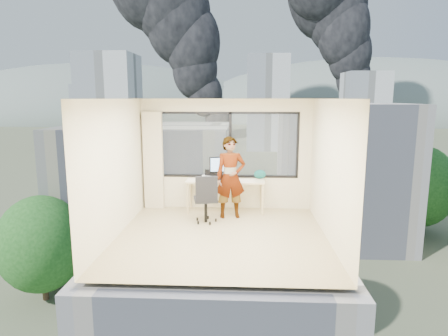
# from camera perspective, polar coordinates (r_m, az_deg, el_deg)

# --- Properties ---
(floor) EXTENTS (4.00, 4.00, 0.01)m
(floor) POSITION_cam_1_polar(r_m,az_deg,el_deg) (7.51, -0.39, -10.05)
(floor) COLOR tan
(floor) RESTS_ON ground
(ceiling) EXTENTS (4.00, 4.00, 0.01)m
(ceiling) POSITION_cam_1_polar(r_m,az_deg,el_deg) (7.04, -0.42, 10.21)
(ceiling) COLOR white
(ceiling) RESTS_ON ground
(wall_front) EXTENTS (4.00, 0.01, 2.60)m
(wall_front) POSITION_cam_1_polar(r_m,az_deg,el_deg) (5.21, -1.67, -4.27)
(wall_front) COLOR beige
(wall_front) RESTS_ON ground
(wall_left) EXTENTS (0.01, 4.00, 2.60)m
(wall_left) POSITION_cam_1_polar(r_m,az_deg,el_deg) (7.55, -15.75, -0.10)
(wall_left) COLOR beige
(wall_left) RESTS_ON ground
(wall_right) EXTENTS (0.01, 4.00, 2.60)m
(wall_right) POSITION_cam_1_polar(r_m,az_deg,el_deg) (7.33, 15.41, -0.38)
(wall_right) COLOR beige
(wall_right) RESTS_ON ground
(window_wall) EXTENTS (3.30, 0.16, 1.55)m
(window_wall) POSITION_cam_1_polar(r_m,az_deg,el_deg) (9.10, 0.63, 3.45)
(window_wall) COLOR black
(window_wall) RESTS_ON ground
(curtain) EXTENTS (0.45, 0.14, 2.30)m
(curtain) POSITION_cam_1_polar(r_m,az_deg,el_deg) (9.28, -10.40, 1.07)
(curtain) COLOR beige
(curtain) RESTS_ON floor
(desk) EXTENTS (1.80, 0.60, 0.75)m
(desk) POSITION_cam_1_polar(r_m,az_deg,el_deg) (8.98, 0.21, -4.12)
(desk) COLOR beige
(desk) RESTS_ON floor
(chair) EXTENTS (0.63, 0.63, 1.06)m
(chair) POSITION_cam_1_polar(r_m,az_deg,el_deg) (8.18, -2.73, -4.44)
(chair) COLOR black
(chair) RESTS_ON floor
(person) EXTENTS (0.72, 0.54, 1.80)m
(person) POSITION_cam_1_polar(r_m,az_deg,el_deg) (8.44, 0.97, -1.41)
(person) COLOR #2D2D33
(person) RESTS_ON floor
(monitor) EXTENTS (0.56, 0.22, 0.55)m
(monitor) POSITION_cam_1_polar(r_m,az_deg,el_deg) (8.90, -0.43, 0.02)
(monitor) COLOR black
(monitor) RESTS_ON desk
(game_console) EXTENTS (0.31, 0.26, 0.07)m
(game_console) POSITION_cam_1_polar(r_m,az_deg,el_deg) (9.14, -2.25, -1.23)
(game_console) COLOR white
(game_console) RESTS_ON desk
(laptop) EXTENTS (0.39, 0.40, 0.20)m
(laptop) POSITION_cam_1_polar(r_m,az_deg,el_deg) (8.92, -2.26, -1.11)
(laptop) COLOR black
(laptop) RESTS_ON desk
(cellphone) EXTENTS (0.12, 0.08, 0.01)m
(cellphone) POSITION_cam_1_polar(r_m,az_deg,el_deg) (8.75, 1.42, -1.94)
(cellphone) COLOR black
(cellphone) RESTS_ON desk
(pen_cup) EXTENTS (0.09, 0.09, 0.09)m
(pen_cup) POSITION_cam_1_polar(r_m,az_deg,el_deg) (8.79, 0.93, -1.62)
(pen_cup) COLOR black
(pen_cup) RESTS_ON desk
(handbag) EXTENTS (0.30, 0.22, 0.21)m
(handbag) POSITION_cam_1_polar(r_m,az_deg,el_deg) (9.06, 5.33, -0.92)
(handbag) COLOR #0E5254
(handbag) RESTS_ON desk
(exterior_ground) EXTENTS (400.00, 400.00, 0.04)m
(exterior_ground) POSITION_cam_1_polar(r_m,az_deg,el_deg) (128.11, 2.68, 2.84)
(exterior_ground) COLOR #515B3D
(exterior_ground) RESTS_ON ground
(near_bldg_a) EXTENTS (16.00, 12.00, 14.00)m
(near_bldg_a) POSITION_cam_1_polar(r_m,az_deg,el_deg) (39.40, -11.04, -4.02)
(near_bldg_a) COLOR beige
(near_bldg_a) RESTS_ON exterior_ground
(near_bldg_b) EXTENTS (14.00, 13.00, 16.00)m
(near_bldg_b) POSITION_cam_1_polar(r_m,az_deg,el_deg) (47.29, 17.03, -0.65)
(near_bldg_b) COLOR white
(near_bldg_b) RESTS_ON exterior_ground
(far_tower_a) EXTENTS (14.00, 14.00, 28.00)m
(far_tower_a) POSITION_cam_1_polar(r_m,az_deg,el_deg) (108.03, -16.43, 8.50)
(far_tower_a) COLOR silver
(far_tower_a) RESTS_ON exterior_ground
(far_tower_b) EXTENTS (13.00, 13.00, 30.00)m
(far_tower_b) POSITION_cam_1_polar(r_m,az_deg,el_deg) (127.27, 6.40, 9.51)
(far_tower_b) COLOR silver
(far_tower_b) RESTS_ON exterior_ground
(far_tower_c) EXTENTS (15.00, 15.00, 26.00)m
(far_tower_c) POSITION_cam_1_polar(r_m,az_deg,el_deg) (153.69, 19.97, 8.34)
(far_tower_c) COLOR silver
(far_tower_c) RESTS_ON exterior_ground
(far_tower_d) EXTENTS (16.00, 14.00, 22.00)m
(far_tower_d) POSITION_cam_1_polar(r_m,az_deg,el_deg) (168.34, -18.32, 7.88)
(far_tower_d) COLOR silver
(far_tower_d) RESTS_ON exterior_ground
(hill_a) EXTENTS (288.00, 216.00, 90.00)m
(hill_a) POSITION_cam_1_polar(r_m,az_deg,el_deg) (348.89, -17.44, 7.10)
(hill_a) COLOR slate
(hill_a) RESTS_ON exterior_ground
(hill_b) EXTENTS (300.00, 220.00, 96.00)m
(hill_b) POSITION_cam_1_polar(r_m,az_deg,el_deg) (342.26, 19.95, 6.91)
(hill_b) COLOR slate
(hill_b) RESTS_ON exterior_ground
(tree_a) EXTENTS (7.00, 7.00, 8.00)m
(tree_a) POSITION_cam_1_polar(r_m,az_deg,el_deg) (35.65, -25.28, -11.45)
(tree_a) COLOR #1A4B19
(tree_a) RESTS_ON exterior_ground
(tree_b) EXTENTS (7.60, 7.60, 9.00)m
(tree_b) POSITION_cam_1_polar(r_m,az_deg,el_deg) (28.04, 10.34, -15.47)
(tree_b) COLOR #1A4B19
(tree_b) RESTS_ON exterior_ground
(tree_c) EXTENTS (8.40, 8.40, 10.00)m
(tree_c) POSITION_cam_1_polar(r_m,az_deg,el_deg) (53.04, 26.88, -3.48)
(tree_c) COLOR #1A4B19
(tree_c) RESTS_ON exterior_ground
(smoke_plume_a) EXTENTS (40.00, 24.00, 90.00)m
(smoke_plume_a) POSITION_cam_1_polar(r_m,az_deg,el_deg) (161.53, -0.96, 23.32)
(smoke_plume_a) COLOR black
(smoke_plume_a) RESTS_ON exterior_ground
(smoke_plume_b) EXTENTS (30.00, 18.00, 70.00)m
(smoke_plume_b) POSITION_cam_1_polar(r_m,az_deg,el_deg) (186.86, 20.81, 17.16)
(smoke_plume_b) COLOR black
(smoke_plume_b) RESTS_ON exterior_ground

